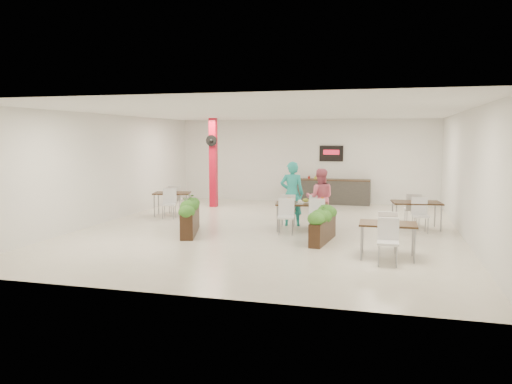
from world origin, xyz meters
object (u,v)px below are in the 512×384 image
planter_left (190,214)px  planter_right (323,222)px  diner_man (292,194)px  side_table_a (172,196)px  service_counter (330,191)px  side_table_c (388,229)px  diner_woman (320,198)px  red_column (213,162)px  main_table (302,207)px  side_table_b (416,206)px

planter_left → planter_right: (3.51, -0.15, -0.04)m
diner_man → side_table_a: (-4.09, 0.82, -0.30)m
planter_left → planter_right: 3.51m
service_counter → side_table_c: 8.52m
diner_man → planter_left: size_ratio=0.95×
planter_right → side_table_c: side_table_c is taller
planter_left → side_table_a: 3.19m
diner_woman → side_table_c: diner_woman is taller
red_column → main_table: bearing=-44.0°
side_table_c → red_column: bearing=133.2°
planter_left → side_table_a: bearing=122.9°
diner_woman → side_table_a: size_ratio=0.99×
service_counter → main_table: (-0.12, -5.61, 0.14)m
side_table_a → side_table_c: same height
side_table_b → service_counter: bearing=115.1°
service_counter → diner_woman: (0.29, -4.95, 0.34)m
diner_woman → side_table_b: (2.62, 0.42, -0.19)m
red_column → planter_right: (4.63, -5.10, -1.16)m
planter_right → side_table_b: bearing=47.0°
main_table → diner_woman: bearing=58.1°
diner_woman → planter_right: bearing=91.3°
main_table → diner_man: (-0.39, 0.66, 0.29)m
service_counter → side_table_a: service_counter is taller
diner_woman → planter_right: (0.35, -2.01, -0.34)m
main_table → diner_man: 0.82m
main_table → planter_left: (-2.75, -1.20, -0.12)m
main_table → side_table_b: size_ratio=1.07×
main_table → planter_right: bearing=-60.8°
main_table → planter_right: (0.76, -1.35, -0.15)m
diner_woman → side_table_c: 3.79m
main_table → diner_woman: (0.41, 0.66, 0.19)m
service_counter → side_table_a: 6.19m
main_table → side_table_b: 3.21m
red_column → main_table: size_ratio=1.80×
service_counter → planter_left: service_counter is taller
red_column → service_counter: size_ratio=1.07×
red_column → main_table: red_column is taller
red_column → diner_man: 4.71m
diner_woman → side_table_a: (-4.89, 0.82, -0.20)m
red_column → side_table_c: red_column is taller
diner_woman → side_table_a: diner_woman is taller
red_column → side_table_c: bearing=-46.0°
red_column → planter_right: red_column is taller
service_counter → main_table: size_ratio=1.68×
service_counter → planter_right: 6.99m
diner_man → side_table_b: size_ratio=1.11×
side_table_c → planter_right: bearing=139.2°
diner_woman → side_table_a: 4.96m
red_column → diner_woman: bearing=-35.8°
main_table → side_table_c: size_ratio=1.10×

